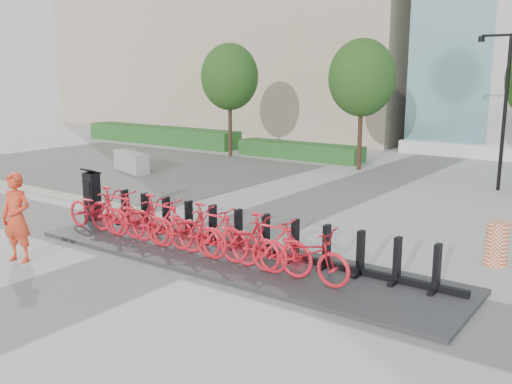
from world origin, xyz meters
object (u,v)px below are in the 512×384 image
Objects in this scene: construction_barrel at (497,243)px; bike_0 at (96,210)px; jersey_barrier at (131,162)px; worker_red at (17,218)px; kiosk at (92,195)px.

bike_0 is at bearing -158.95° from construction_barrel.
bike_0 is 8.68m from jersey_barrier.
worker_red is 0.91× the size of jersey_barrier.
jersey_barrier is at bearing 108.62° from worker_red.
jersey_barrier is (-6.20, 8.67, -0.53)m from worker_red.
kiosk reaches higher than jersey_barrier.
bike_0 is 2.31m from worker_red.
kiosk is 9.61m from construction_barrel.
kiosk is (-0.87, 0.58, 0.14)m from bike_0.
worker_red reaches higher than jersey_barrier.
kiosk is 0.67× the size of jersey_barrier.
bike_0 reaches higher than construction_barrel.
bike_0 is 0.95× the size of jersey_barrier.
bike_0 is 1.05× the size of worker_red.
construction_barrel is at bearing 17.38° from worker_red.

